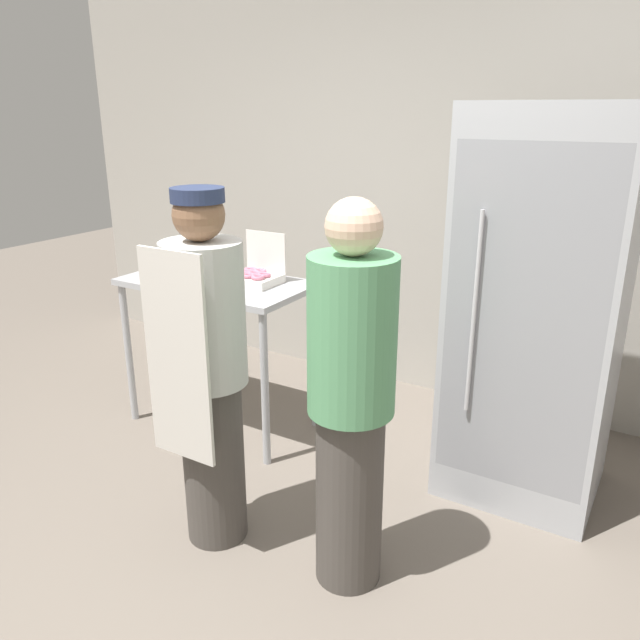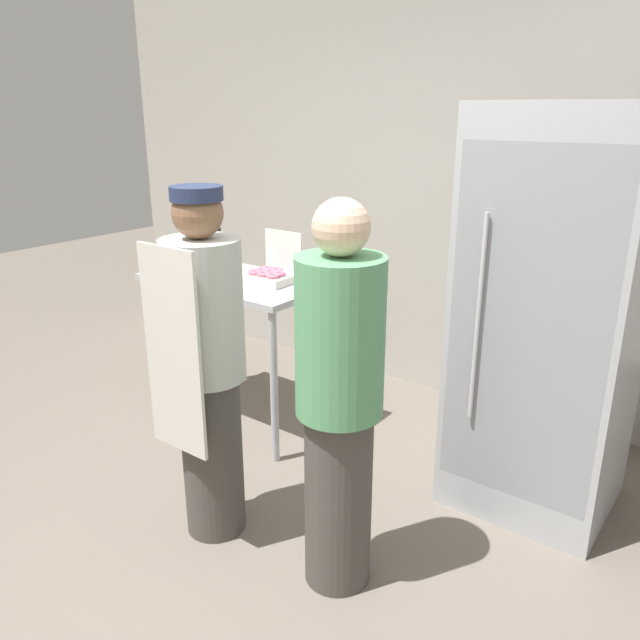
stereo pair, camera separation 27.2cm
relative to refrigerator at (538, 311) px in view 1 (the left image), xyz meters
The scene contains 8 objects.
ground_plane 1.94m from the refrigerator, 117.26° to the right, with size 14.00×14.00×0.00m, color #6B6056.
back_wall 1.29m from the refrigerator, 129.56° to the left, with size 6.40×0.12×2.80m, color #ADA89E.
refrigerator is the anchor object (origin of this frame).
prep_counter 1.81m from the refrigerator, behind, with size 1.12×0.60×0.93m.
donut_box 1.57m from the refrigerator, behind, with size 0.28×0.24×0.28m.
blender_pitcher 2.13m from the refrigerator, behind, with size 0.14×0.14×0.24m.
person_baker 1.60m from the refrigerator, 133.94° to the right, with size 0.34×0.36×1.61m.
person_customer 1.17m from the refrigerator, 112.90° to the right, with size 0.34×0.34×1.61m.
Camera 1 is at (1.34, -1.51, 1.90)m, focal length 35.00 mm.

